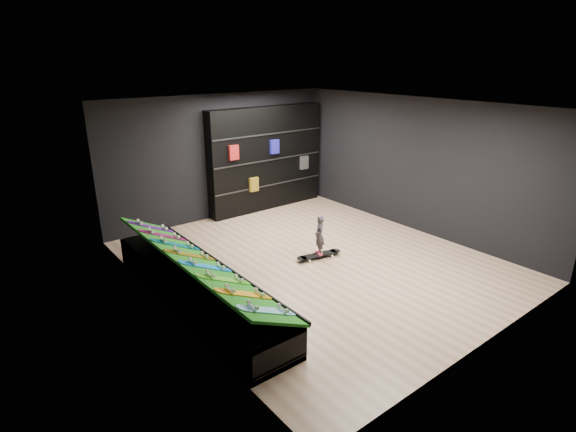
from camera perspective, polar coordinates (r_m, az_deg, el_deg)
floor at (r=8.92m, az=3.34°, el=-5.73°), size 6.00×7.00×0.01m
ceiling at (r=8.11m, az=3.77°, el=13.81°), size 6.00×7.00×0.01m
wall_back at (r=11.17m, az=-8.52°, el=7.44°), size 6.00×0.02×3.00m
wall_front at (r=6.37m, az=24.90°, el=-3.63°), size 6.00×0.02×3.00m
wall_left at (r=6.87m, az=-15.58°, el=-0.83°), size 0.02×7.00×3.00m
wall_right at (r=10.56m, az=15.91°, el=6.21°), size 0.02×7.00×3.00m
display_rack at (r=7.54m, az=-11.55°, el=-9.03°), size 0.90×4.50×0.50m
turf_ramp at (r=7.35m, az=-11.44°, el=-5.77°), size 0.92×4.50×0.46m
back_shelving at (r=11.70m, az=-2.78°, el=7.29°), size 3.30×0.39×2.64m
floor_skateboard at (r=9.03m, az=3.94°, el=-5.10°), size 1.00×0.40×0.09m
child at (r=8.92m, az=3.98°, el=-3.42°), size 0.20×0.22×0.48m
display_board_0 at (r=5.89m, az=-2.68°, el=-11.88°), size 0.93×0.22×0.50m
display_board_1 at (r=6.28m, az=-5.60°, el=-9.80°), size 0.93×0.22×0.50m
display_board_2 at (r=6.70m, az=-8.14°, el=-7.95°), size 0.93×0.22×0.50m
display_board_3 at (r=7.13m, az=-10.36°, el=-6.30°), size 0.93×0.22×0.50m
display_board_4 at (r=7.57m, az=-12.31°, el=-4.84°), size 0.93×0.22×0.50m
display_board_5 at (r=8.03m, az=-14.04°, el=-3.54°), size 0.93×0.22×0.50m
display_board_6 at (r=8.49m, az=-15.57°, el=-2.37°), size 0.93×0.22×0.50m
display_board_7 at (r=8.97m, az=-16.94°, el=-1.33°), size 0.93×0.22×0.50m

